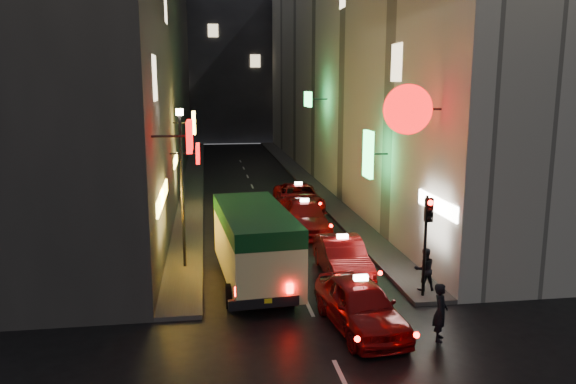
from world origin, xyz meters
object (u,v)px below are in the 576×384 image
taxi_near (360,301)px  pedestrian_crossing (441,308)px  traffic_light (428,225)px  lamp_post (182,178)px  minibus (254,237)px

taxi_near → pedestrian_crossing: bearing=-27.5°
traffic_light → lamp_post: 9.42m
minibus → pedestrian_crossing: size_ratio=3.49×
pedestrian_crossing → lamp_post: lamp_post is taller
traffic_light → lamp_post: bearing=151.1°
taxi_near → pedestrian_crossing: (2.07, -1.08, 0.08)m
pedestrian_crossing → lamp_post: 10.91m
lamp_post → minibus: bearing=-38.2°
minibus → traffic_light: 6.17m
taxi_near → traffic_light: size_ratio=1.66×
taxi_near → lamp_post: (-5.43, 6.35, 2.83)m
minibus → lamp_post: (-2.62, 2.06, 1.93)m
pedestrian_crossing → minibus: bearing=66.2°
traffic_light → taxi_near: bearing=-146.7°
minibus → traffic_light: size_ratio=1.93×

